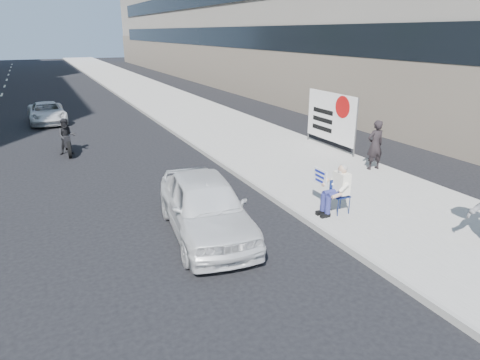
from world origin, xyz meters
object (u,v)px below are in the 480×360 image
protest_banner (331,117)px  white_sedan_near (205,206)px  motorcycle (67,138)px  white_sedan_far (47,113)px  seated_protester (336,187)px  pedestrian_woman (375,145)px

protest_banner → white_sedan_near: bearing=-146.1°
white_sedan_near → motorcycle: (-2.32, 8.99, -0.09)m
protest_banner → white_sedan_near: size_ratio=0.72×
white_sedan_far → motorcycle: bearing=-87.7°
motorcycle → protest_banner: bearing=-20.9°
seated_protester → white_sedan_far: seated_protester is taller
seated_protester → protest_banner: 6.71m
seated_protester → pedestrian_woman: (3.51, 2.47, 0.12)m
seated_protester → white_sedan_far: (-6.08, 16.62, -0.34)m
protest_banner → motorcycle: protest_banner is taller
pedestrian_woman → white_sedan_far: pedestrian_woman is taller
white_sedan_near → motorcycle: bearing=111.5°
protest_banner → white_sedan_far: (-9.98, 11.17, -0.87)m
white_sedan_far → pedestrian_woman: bearing=-57.0°
protest_banner → motorcycle: (-9.55, 4.14, -0.76)m
pedestrian_woman → protest_banner: bearing=-92.5°
protest_banner → seated_protester: bearing=-125.6°
seated_protester → pedestrian_woman: size_ratio=0.77×
seated_protester → motorcycle: seated_protester is taller
pedestrian_woman → seated_protester: bearing=40.0°
white_sedan_far → seated_protester: bearing=-71.0°
seated_protester → white_sedan_near: (-3.34, 0.59, -0.15)m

